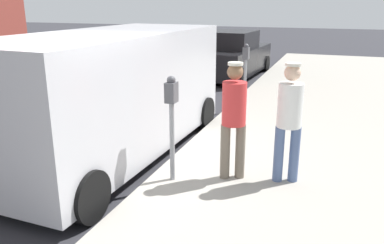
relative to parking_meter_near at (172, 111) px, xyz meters
name	(u,v)px	position (x,y,z in m)	size (l,w,h in m)	color
ground_plane	(82,184)	(-1.35, -0.33, -1.18)	(80.00, 80.00, 0.00)	#2D2D33
sidewalk_slab	(326,222)	(2.15, -0.33, -1.11)	(5.00, 32.00, 0.15)	#9E998E
parking_meter_near	(172,111)	(0.00, 0.00, 0.00)	(0.14, 0.18, 1.52)	gray
parking_meter_far	(246,64)	(0.00, 4.58, 0.00)	(0.14, 0.18, 1.52)	gray
pedestrian_in_white	(289,116)	(1.54, 0.52, -0.06)	(0.35, 0.34, 1.70)	#4C608C
pedestrian_in_red	(234,114)	(0.79, 0.36, -0.06)	(0.34, 0.34, 1.69)	#726656
parked_van	(112,91)	(-1.50, 0.91, -0.03)	(2.28, 5.26, 2.15)	#BCBCC1
parked_sedan_ahead	(231,56)	(-1.54, 9.13, -0.43)	(2.18, 4.50, 1.65)	black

